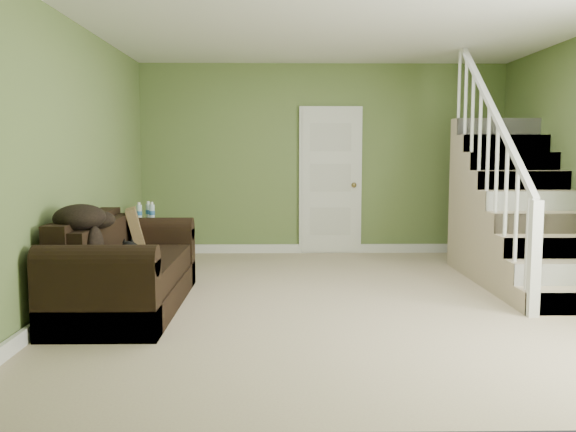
{
  "coord_description": "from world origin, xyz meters",
  "views": [
    {
      "loc": [
        -0.62,
        -5.67,
        1.4
      ],
      "look_at": [
        -0.52,
        0.39,
        0.76
      ],
      "focal_mm": 38.0,
      "sensor_mm": 36.0,
      "label": 1
    }
  ],
  "objects_px": {
    "side_table": "(147,244)",
    "cat": "(129,251)",
    "sofa": "(123,273)",
    "banana": "(127,267)"
  },
  "relations": [
    {
      "from": "sofa",
      "to": "cat",
      "type": "distance_m",
      "value": 0.29
    },
    {
      "from": "side_table",
      "to": "cat",
      "type": "distance_m",
      "value": 2.09
    },
    {
      "from": "side_table",
      "to": "banana",
      "type": "xyz_separation_m",
      "value": [
        0.37,
        -2.46,
        0.18
      ]
    },
    {
      "from": "side_table",
      "to": "cat",
      "type": "height_order",
      "value": "side_table"
    },
    {
      "from": "sofa",
      "to": "banana",
      "type": "height_order",
      "value": "sofa"
    },
    {
      "from": "banana",
      "to": "cat",
      "type": "bearing_deg",
      "value": 102.27
    },
    {
      "from": "sofa",
      "to": "cat",
      "type": "xyz_separation_m",
      "value": [
        0.1,
        -0.16,
        0.22
      ]
    },
    {
      "from": "cat",
      "to": "side_table",
      "type": "bearing_deg",
      "value": 88.96
    },
    {
      "from": "sofa",
      "to": "side_table",
      "type": "distance_m",
      "value": 1.91
    },
    {
      "from": "sofa",
      "to": "side_table",
      "type": "height_order",
      "value": "sofa"
    }
  ]
}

